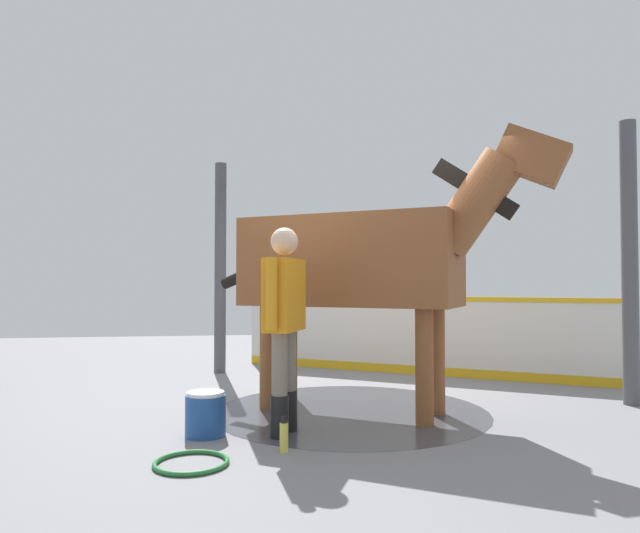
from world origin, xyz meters
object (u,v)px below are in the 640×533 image
at_px(horse, 364,260).
at_px(hose_coil, 191,462).
at_px(wash_bucket, 205,414).
at_px(bottle_spray, 199,415).
at_px(handler, 284,314).
at_px(bottle_shampoo, 284,436).

height_order(horse, hose_coil, horse).
distance_m(horse, hose_coil, 2.49).
bearing_deg(hose_coil, horse, 131.66).
height_order(wash_bucket, bottle_spray, wash_bucket).
relative_size(horse, handler, 1.78).
bearing_deg(hose_coil, bottle_shampoo, 106.51).
xyz_separation_m(handler, bottle_spray, (-0.35, -0.71, -0.89)).
height_order(bottle_spray, hose_coil, bottle_spray).
bearing_deg(hose_coil, wash_bucket, 175.82).
bearing_deg(handler, hose_coil, 69.05).
bearing_deg(horse, handler, -108.81).
bearing_deg(bottle_shampoo, wash_bucket, -132.11).
bearing_deg(handler, horse, -117.44).
relative_size(horse, bottle_spray, 14.35).
xyz_separation_m(handler, wash_bucket, (-0.04, -0.64, -0.81)).
bearing_deg(bottle_shampoo, handler, 175.27).
xyz_separation_m(horse, hose_coil, (1.35, -1.52, -1.45)).
distance_m(handler, wash_bucket, 1.03).
xyz_separation_m(handler, hose_coil, (0.69, -0.69, -0.97)).
distance_m(bottle_shampoo, bottle_spray, 1.09).
relative_size(handler, bottle_shampoo, 6.48).
xyz_separation_m(bottle_shampoo, hose_coil, (0.19, -0.65, -0.10)).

